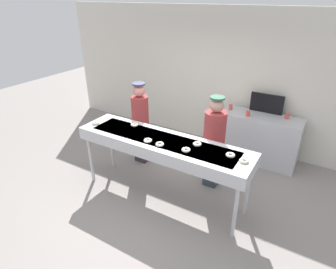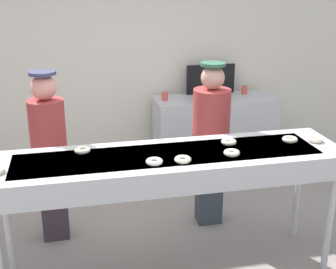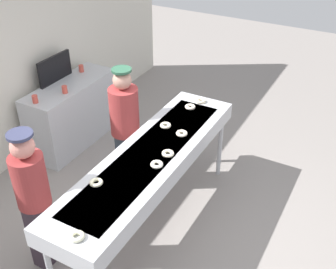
{
  "view_description": "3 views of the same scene",
  "coord_description": "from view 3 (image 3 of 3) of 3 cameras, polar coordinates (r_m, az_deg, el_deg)",
  "views": [
    {
      "loc": [
        2.02,
        -3.22,
        3.05
      ],
      "look_at": [
        0.13,
        -0.04,
        1.2
      ],
      "focal_mm": 30.23,
      "sensor_mm": 36.0,
      "label": 1
    },
    {
      "loc": [
        -0.71,
        -3.2,
        2.38
      ],
      "look_at": [
        -0.03,
        -0.09,
        1.26
      ],
      "focal_mm": 48.24,
      "sensor_mm": 36.0,
      "label": 2
    },
    {
      "loc": [
        -2.95,
        -1.84,
        3.54
      ],
      "look_at": [
        0.18,
        -0.11,
        1.22
      ],
      "focal_mm": 44.35,
      "sensor_mm": 36.0,
      "label": 3
    }
  ],
  "objects": [
    {
      "name": "ground_plane",
      "position": [
        4.96,
        -2.23,
        -12.65
      ],
      "size": [
        16.0,
        16.0,
        0.0
      ],
      "primitive_type": "plane",
      "color": "gray"
    },
    {
      "name": "fryer_conveyor",
      "position": [
        4.33,
        -2.5,
        -3.68
      ],
      "size": [
        2.82,
        0.71,
        1.06
      ],
      "color": "#B7BABF",
      "rests_on": "ground"
    },
    {
      "name": "sugar_donut_0",
      "position": [
        5.07,
        3.07,
        3.82
      ],
      "size": [
        0.17,
        0.17,
        0.04
      ],
      "primitive_type": "torus",
      "rotation": [
        0.0,
        0.0,
        1.05
      ],
      "color": "white",
      "rests_on": "fryer_conveyor"
    },
    {
      "name": "sugar_donut_1",
      "position": [
        4.69,
        -0.34,
        1.26
      ],
      "size": [
        0.18,
        0.18,
        0.04
      ],
      "primitive_type": "torus",
      "rotation": [
        0.0,
        0.0,
        0.72
      ],
      "color": "#F6EECB",
      "rests_on": "fryer_conveyor"
    },
    {
      "name": "sugar_donut_2",
      "position": [
        3.92,
        -9.84,
        -6.52
      ],
      "size": [
        0.18,
        0.18,
        0.04
      ],
      "primitive_type": "torus",
      "rotation": [
        0.0,
        0.0,
        2.17
      ],
      "color": "#F4F0C7",
      "rests_on": "fryer_conveyor"
    },
    {
      "name": "sugar_donut_3",
      "position": [
        3.46,
        -12.41,
        -13.52
      ],
      "size": [
        0.17,
        0.17,
        0.04
      ],
      "primitive_type": "torus",
      "rotation": [
        0.0,
        0.0,
        2.06
      ],
      "color": "#ECEBC5",
      "rests_on": "fryer_conveyor"
    },
    {
      "name": "sugar_donut_4",
      "position": [
        4.55,
        1.9,
        0.16
      ],
      "size": [
        0.16,
        0.16,
        0.04
      ],
      "primitive_type": "torus",
      "rotation": [
        0.0,
        0.0,
        1.89
      ],
      "color": "white",
      "rests_on": "fryer_conveyor"
    },
    {
      "name": "sugar_donut_5",
      "position": [
        4.09,
        -1.56,
        -4.13
      ],
      "size": [
        0.16,
        0.16,
        0.04
      ],
      "primitive_type": "torus",
      "rotation": [
        0.0,
        0.0,
        2.79
      ],
      "color": "white",
      "rests_on": "fryer_conveyor"
    },
    {
      "name": "sugar_donut_6",
      "position": [
        5.22,
        4.54,
        4.65
      ],
      "size": [
        0.16,
        0.16,
        0.04
      ],
      "primitive_type": "torus",
      "rotation": [
        0.0,
        0.0,
        1.94
      ],
      "color": "#F8EBC7",
      "rests_on": "fryer_conveyor"
    },
    {
      "name": "sugar_donut_7",
      "position": [
        4.24,
        -0.01,
        -2.62
      ],
      "size": [
        0.18,
        0.18,
        0.04
      ],
      "primitive_type": "torus",
      "rotation": [
        0.0,
        0.0,
        2.25
      ],
      "color": "#F0E6C5",
      "rests_on": "fryer_conveyor"
    },
    {
      "name": "worker_baker",
      "position": [
        5.06,
        -5.95,
        1.71
      ],
      "size": [
        0.35,
        0.35,
        1.63
      ],
      "rotation": [
        0.0,
        0.0,
        2.89
      ],
      "color": "#313C46",
      "rests_on": "ground"
    },
    {
      "name": "worker_assistant",
      "position": [
        4.19,
        -17.98,
        -8.0
      ],
      "size": [
        0.32,
        0.32,
        1.61
      ],
      "rotation": [
        0.0,
        0.0,
        3.0
      ],
      "color": "#372A34",
      "rests_on": "ground"
    },
    {
      "name": "prep_counter",
      "position": [
        6.29,
        -12.89,
        2.86
      ],
      "size": [
        1.5,
        0.55,
        0.96
      ],
      "primitive_type": "cube",
      "color": "#B7BABF",
      "rests_on": "ground"
    },
    {
      "name": "paper_cup_0",
      "position": [
        5.66,
        -17.82,
        4.66
      ],
      "size": [
        0.07,
        0.07,
        0.1
      ],
      "primitive_type": "cylinder",
      "color": "#CC4C3F",
      "rests_on": "prep_counter"
    },
    {
      "name": "paper_cup_1",
      "position": [
        6.4,
        -11.84,
        8.88
      ],
      "size": [
        0.07,
        0.07,
        0.1
      ],
      "primitive_type": "cylinder",
      "color": "#CC4C3F",
      "rests_on": "prep_counter"
    },
    {
      "name": "paper_cup_2",
      "position": [
        5.81,
        -14.02,
        6.02
      ],
      "size": [
        0.07,
        0.07,
        0.1
      ],
      "primitive_type": "cylinder",
      "color": "#CC4C3F",
      "rests_on": "prep_counter"
    },
    {
      "name": "menu_display",
      "position": [
        6.14,
        -15.29,
        8.72
      ],
      "size": [
        0.62,
        0.04,
        0.37
      ],
      "primitive_type": "cube",
      "color": "black",
      "rests_on": "prep_counter"
    }
  ]
}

